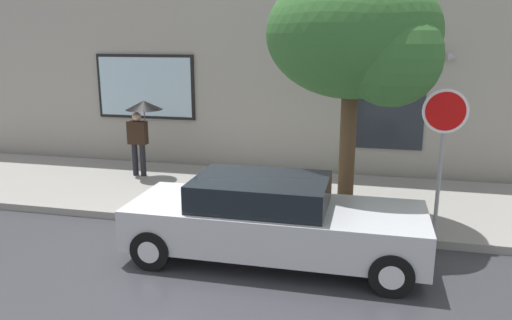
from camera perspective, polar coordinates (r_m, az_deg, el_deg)
ground_plane at (r=8.74m, az=-6.71°, el=-10.23°), size 60.00×60.00×0.00m
sidewalk at (r=11.39m, az=-1.60°, el=-3.91°), size 20.00×4.00×0.15m
building_facade at (r=13.28m, az=1.06°, el=13.59°), size 20.00×0.67×7.00m
parked_car at (r=8.12m, az=1.88°, el=-6.85°), size 4.74×1.80×1.37m
fire_hydrant at (r=10.20m, az=-1.31°, el=-3.34°), size 0.30×0.44×0.79m
pedestrian_with_umbrella at (r=12.59m, az=-12.95°, el=4.72°), size 0.90×0.90×1.90m
street_tree at (r=9.26m, az=11.84°, el=13.38°), size 3.12×2.65×4.64m
stop_sign at (r=9.10m, az=20.64°, el=2.92°), size 0.76×0.10×2.57m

